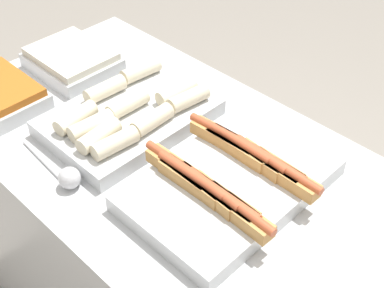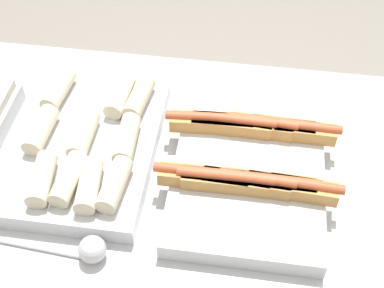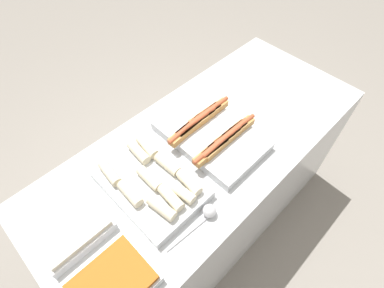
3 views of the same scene
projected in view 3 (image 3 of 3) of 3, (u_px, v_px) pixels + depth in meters
ground_plane at (202, 216)px, 2.22m from camera, size 12.00×12.00×0.00m
counter at (204, 186)px, 1.87m from camera, size 1.86×0.80×0.88m
tray_hotdogs at (211, 134)px, 1.51m from camera, size 0.42×0.53×0.10m
tray_wraps at (152, 182)px, 1.34m from camera, size 0.34×0.48×0.10m
tray_side_front at (113, 284)px, 1.08m from camera, size 0.29×0.23×0.07m
tray_side_back at (71, 229)px, 1.21m from camera, size 0.29×0.23×0.07m
serving_spoon_near at (207, 213)px, 1.26m from camera, size 0.27×0.06×0.06m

